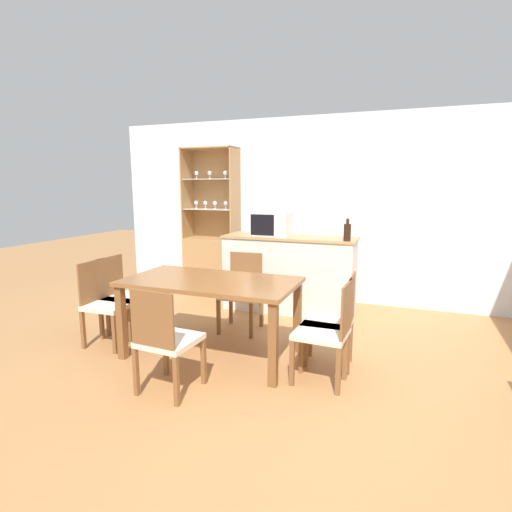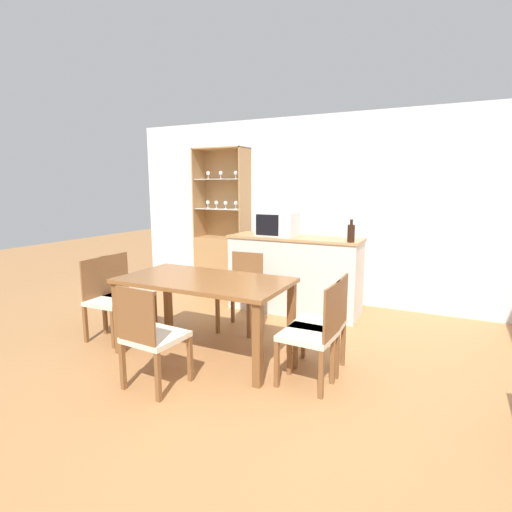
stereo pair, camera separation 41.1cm
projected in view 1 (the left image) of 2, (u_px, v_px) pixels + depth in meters
name	position (u px, v px, depth m)	size (l,w,h in m)	color
ground_plane	(281.00, 384.00, 3.28)	(18.00, 18.00, 0.00)	#B27A47
wall_back	(339.00, 210.00, 5.48)	(6.80, 0.06, 2.55)	silver
kitchen_counter	(289.00, 274.00, 5.16)	(1.69, 0.55, 0.98)	silver
display_cabinet	(212.00, 253.00, 6.06)	(0.81, 0.37, 2.15)	tan
dining_table	(211.00, 290.00, 3.75)	(1.61, 0.86, 0.74)	brown
dining_chair_head_near	(166.00, 340.00, 3.09)	(0.44, 0.44, 0.86)	beige
dining_chair_side_left_near	(106.00, 303.00, 4.06)	(0.43, 0.43, 0.86)	beige
dining_chair_side_left_far	(123.00, 297.00, 4.30)	(0.42, 0.42, 0.86)	beige
dining_chair_side_right_near	(327.00, 332.00, 3.27)	(0.44, 0.44, 0.86)	beige
dining_chair_side_right_far	(333.00, 322.00, 3.51)	(0.42, 0.42, 0.86)	beige
dining_chair_head_far	(242.00, 292.00, 4.48)	(0.44, 0.44, 0.86)	beige
microwave	(272.00, 224.00, 5.13)	(0.48, 0.37, 0.30)	silver
wine_bottle	(347.00, 232.00, 4.62)	(0.08, 0.08, 0.26)	black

